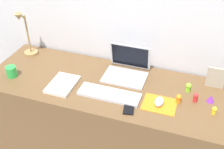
{
  "coord_description": "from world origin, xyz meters",
  "views": [
    {
      "loc": [
        0.55,
        -1.48,
        1.92
      ],
      "look_at": [
        0.04,
        0.0,
        0.83
      ],
      "focal_mm": 45.63,
      "sensor_mm": 36.0,
      "label": 1
    }
  ],
  "objects_px": {
    "toy_figurine_lime": "(188,87)",
    "coffee_mug": "(11,72)",
    "laptop": "(127,68)",
    "toy_figurine_red": "(196,97)",
    "toy_figurine_yellow": "(214,110)",
    "toy_figurine_orange": "(179,98)",
    "notebook_pad": "(63,84)",
    "toy_figurine_purple": "(211,98)",
    "picture_frame": "(216,78)",
    "desk_lamp": "(26,35)",
    "keyboard": "(109,94)",
    "cell_phone": "(129,107)",
    "mouse": "(159,101)"
  },
  "relations": [
    {
      "from": "toy_figurine_lime",
      "to": "coffee_mug",
      "type": "bearing_deg",
      "value": -169.29
    },
    {
      "from": "laptop",
      "to": "toy_figurine_red",
      "type": "xyz_separation_m",
      "value": [
        0.5,
        -0.15,
        -0.02
      ]
    },
    {
      "from": "toy_figurine_yellow",
      "to": "toy_figurine_orange",
      "type": "height_order",
      "value": "toy_figurine_orange"
    },
    {
      "from": "notebook_pad",
      "to": "toy_figurine_purple",
      "type": "distance_m",
      "value": 0.98
    },
    {
      "from": "notebook_pad",
      "to": "toy_figurine_lime",
      "type": "height_order",
      "value": "toy_figurine_lime"
    },
    {
      "from": "toy_figurine_purple",
      "to": "toy_figurine_red",
      "type": "height_order",
      "value": "toy_figurine_red"
    },
    {
      "from": "picture_frame",
      "to": "coffee_mug",
      "type": "height_order",
      "value": "picture_frame"
    },
    {
      "from": "coffee_mug",
      "to": "desk_lamp",
      "type": "bearing_deg",
      "value": 98.78
    },
    {
      "from": "toy_figurine_yellow",
      "to": "toy_figurine_red",
      "type": "height_order",
      "value": "toy_figurine_red"
    },
    {
      "from": "toy_figurine_purple",
      "to": "toy_figurine_lime",
      "type": "xyz_separation_m",
      "value": [
        -0.15,
        0.06,
        0.01
      ]
    },
    {
      "from": "desk_lamp",
      "to": "keyboard",
      "type": "bearing_deg",
      "value": -19.61
    },
    {
      "from": "cell_phone",
      "to": "desk_lamp",
      "type": "xyz_separation_m",
      "value": [
        -0.94,
        0.35,
        0.17
      ]
    },
    {
      "from": "laptop",
      "to": "picture_frame",
      "type": "relative_size",
      "value": 2.0
    },
    {
      "from": "desk_lamp",
      "to": "toy_figurine_orange",
      "type": "distance_m",
      "value": 1.24
    },
    {
      "from": "cell_phone",
      "to": "toy_figurine_lime",
      "type": "xyz_separation_m",
      "value": [
        0.33,
        0.29,
        0.03
      ]
    },
    {
      "from": "desk_lamp",
      "to": "toy_figurine_orange",
      "type": "height_order",
      "value": "desk_lamp"
    },
    {
      "from": "cell_phone",
      "to": "toy_figurine_orange",
      "type": "height_order",
      "value": "toy_figurine_orange"
    },
    {
      "from": "coffee_mug",
      "to": "toy_figurine_red",
      "type": "bearing_deg",
      "value": 6.23
    },
    {
      "from": "keyboard",
      "to": "toy_figurine_lime",
      "type": "height_order",
      "value": "toy_figurine_lime"
    },
    {
      "from": "desk_lamp",
      "to": "toy_figurine_lime",
      "type": "distance_m",
      "value": 1.27
    },
    {
      "from": "picture_frame",
      "to": "toy_figurine_red",
      "type": "distance_m",
      "value": 0.23
    },
    {
      "from": "notebook_pad",
      "to": "mouse",
      "type": "bearing_deg",
      "value": 2.03
    },
    {
      "from": "picture_frame",
      "to": "toy_figurine_yellow",
      "type": "height_order",
      "value": "picture_frame"
    },
    {
      "from": "cell_phone",
      "to": "toy_figurine_lime",
      "type": "distance_m",
      "value": 0.44
    },
    {
      "from": "mouse",
      "to": "toy_figurine_red",
      "type": "xyz_separation_m",
      "value": [
        0.21,
        0.1,
        0.01
      ]
    },
    {
      "from": "mouse",
      "to": "toy_figurine_yellow",
      "type": "distance_m",
      "value": 0.33
    },
    {
      "from": "toy_figurine_lime",
      "to": "desk_lamp",
      "type": "bearing_deg",
      "value": 177.09
    },
    {
      "from": "mouse",
      "to": "toy_figurine_purple",
      "type": "bearing_deg",
      "value": 23.15
    },
    {
      "from": "picture_frame",
      "to": "toy_figurine_yellow",
      "type": "distance_m",
      "value": 0.29
    },
    {
      "from": "laptop",
      "to": "toy_figurine_yellow",
      "type": "distance_m",
      "value": 0.66
    },
    {
      "from": "picture_frame",
      "to": "toy_figurine_purple",
      "type": "relative_size",
      "value": 2.98
    },
    {
      "from": "laptop",
      "to": "toy_figurine_orange",
      "type": "distance_m",
      "value": 0.45
    },
    {
      "from": "mouse",
      "to": "notebook_pad",
      "type": "bearing_deg",
      "value": -178.05
    },
    {
      "from": "toy_figurine_purple",
      "to": "toy_figurine_orange",
      "type": "height_order",
      "value": "toy_figurine_orange"
    },
    {
      "from": "laptop",
      "to": "toy_figurine_purple",
      "type": "bearing_deg",
      "value": -11.93
    },
    {
      "from": "toy_figurine_purple",
      "to": "toy_figurine_orange",
      "type": "xyz_separation_m",
      "value": [
        -0.19,
        -0.08,
        0.01
      ]
    },
    {
      "from": "desk_lamp",
      "to": "notebook_pad",
      "type": "relative_size",
      "value": 1.57
    },
    {
      "from": "laptop",
      "to": "toy_figurine_lime",
      "type": "xyz_separation_m",
      "value": [
        0.44,
        -0.06,
        -0.02
      ]
    },
    {
      "from": "keyboard",
      "to": "coffee_mug",
      "type": "relative_size",
      "value": 5.22
    },
    {
      "from": "mouse",
      "to": "toy_figurine_purple",
      "type": "distance_m",
      "value": 0.33
    },
    {
      "from": "mouse",
      "to": "toy_figurine_lime",
      "type": "height_order",
      "value": "toy_figurine_lime"
    },
    {
      "from": "keyboard",
      "to": "coffee_mug",
      "type": "xyz_separation_m",
      "value": [
        -0.74,
        -0.02,
        0.03
      ]
    },
    {
      "from": "toy_figurine_red",
      "to": "laptop",
      "type": "bearing_deg",
      "value": 162.8
    },
    {
      "from": "coffee_mug",
      "to": "toy_figurine_orange",
      "type": "relative_size",
      "value": 1.23
    },
    {
      "from": "keyboard",
      "to": "cell_phone",
      "type": "xyz_separation_m",
      "value": [
        0.16,
        -0.08,
        -0.01
      ]
    },
    {
      "from": "toy_figurine_purple",
      "to": "toy_figurine_orange",
      "type": "relative_size",
      "value": 0.79
    },
    {
      "from": "notebook_pad",
      "to": "picture_frame",
      "type": "distance_m",
      "value": 1.04
    },
    {
      "from": "notebook_pad",
      "to": "keyboard",
      "type": "bearing_deg",
      "value": 0.22
    },
    {
      "from": "keyboard",
      "to": "mouse",
      "type": "xyz_separation_m",
      "value": [
        0.33,
        0.02,
        0.01
      ]
    },
    {
      "from": "notebook_pad",
      "to": "laptop",
      "type": "bearing_deg",
      "value": 36.41
    }
  ]
}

